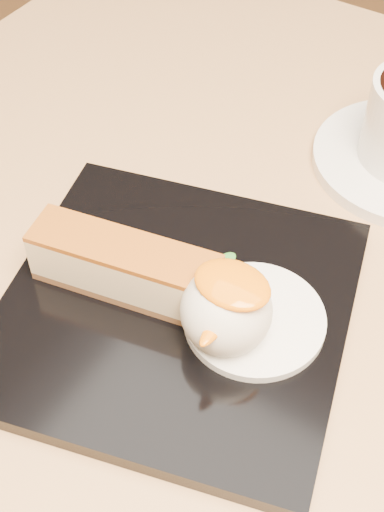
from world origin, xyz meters
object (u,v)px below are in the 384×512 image
Objects in this scene: cheesecake at (125,267)px; ice_cream_scoop at (226,311)px; dessert_plate at (176,310)px; table at (250,432)px.

ice_cream_scoop is (0.07, 0.00, 0.01)m from cheesecake.
dessert_plate is 3.95× the size of ice_cream_scoop.
cheesecake is 0.08m from ice_cream_scoop.
table is 3.64× the size of dessert_plate.
ice_cream_scoop reaches higher than table.
table is 14.37× the size of ice_cream_scoop.
cheesecake is (-0.03, -0.00, 0.03)m from dessert_plate.
cheesecake is at bearing -171.87° from dessert_plate.
dessert_plate is (-0.05, -0.03, 0.16)m from table.
table is at bearing 71.66° from ice_cream_scoop.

